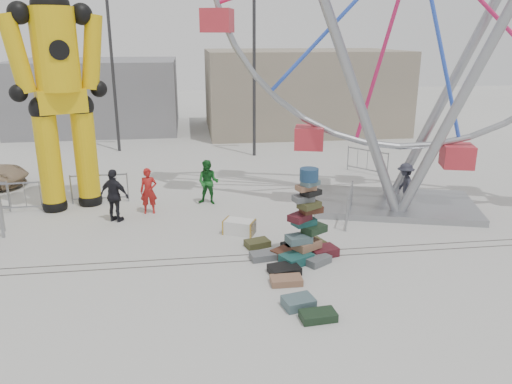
{
  "coord_description": "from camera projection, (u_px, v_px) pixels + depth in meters",
  "views": [
    {
      "loc": [
        -0.31,
        -11.79,
        5.95
      ],
      "look_at": [
        1.67,
        2.66,
        1.32
      ],
      "focal_mm": 35.0,
      "sensor_mm": 36.0,
      "label": 1
    }
  ],
  "objects": [
    {
      "name": "barricade_dummy_b",
      "position": [
        25.0,
        197.0,
        17.33
      ],
      "size": [
        2.0,
        0.21,
        1.1
      ],
      "primitive_type": null,
      "rotation": [
        0.0,
        0.0,
        0.06
      ],
      "color": "gray",
      "rests_on": "ground"
    },
    {
      "name": "building_left",
      "position": [
        98.0,
        95.0,
        32.3
      ],
      "size": [
        10.0,
        8.0,
        4.4
      ],
      "primitive_type": "cube",
      "color": "gray",
      "rests_on": "ground"
    },
    {
      "name": "row_case_1",
      "position": [
        264.0,
        256.0,
        13.79
      ],
      "size": [
        0.83,
        0.57,
        0.19
      ],
      "primitive_type": "cube",
      "rotation": [
        0.0,
        0.0,
        0.16
      ],
      "color": "#5B5F63",
      "rests_on": "ground"
    },
    {
      "name": "track_line_far",
      "position": [
        205.0,
        257.0,
        13.91
      ],
      "size": [
        40.0,
        0.04,
        0.01
      ],
      "primitive_type": "cube",
      "color": "#47443F",
      "rests_on": "ground"
    },
    {
      "name": "lamp_post_left",
      "position": [
        114.0,
        64.0,
        25.28
      ],
      "size": [
        1.41,
        0.25,
        8.0
      ],
      "color": "#2D2D30",
      "rests_on": "ground"
    },
    {
      "name": "barricade_wheel_back",
      "position": [
        367.0,
        161.0,
        22.13
      ],
      "size": [
        1.36,
        1.6,
        1.1
      ],
      "primitive_type": null,
      "rotation": [
        0.0,
        0.0,
        -0.87
      ],
      "color": "gray",
      "rests_on": "ground"
    },
    {
      "name": "lamp_post_right",
      "position": [
        256.0,
        66.0,
        24.29
      ],
      "size": [
        1.41,
        0.25,
        8.0
      ],
      "color": "#2D2D30",
      "rests_on": "ground"
    },
    {
      "name": "building_right",
      "position": [
        301.0,
        90.0,
        32.01
      ],
      "size": [
        12.0,
        8.0,
        5.0
      ],
      "primitive_type": "cube",
      "color": "gray",
      "rests_on": "ground"
    },
    {
      "name": "steamer_trunk",
      "position": [
        239.0,
        227.0,
        15.51
      ],
      "size": [
        1.08,
        0.89,
        0.44
      ],
      "primitive_type": "cube",
      "rotation": [
        0.0,
        0.0,
        -0.44
      ],
      "color": "silver",
      "rests_on": "ground"
    },
    {
      "name": "barricade_wheel_front",
      "position": [
        349.0,
        205.0,
        16.5
      ],
      "size": [
        0.87,
        1.88,
        1.1
      ],
      "primitive_type": null,
      "rotation": [
        0.0,
        0.0,
        1.17
      ],
      "color": "gray",
      "rests_on": "ground"
    },
    {
      "name": "suitcase_tower",
      "position": [
        306.0,
        233.0,
        13.73
      ],
      "size": [
        1.96,
        1.72,
        2.56
      ],
      "rotation": [
        0.0,
        0.0,
        0.43
      ],
      "color": "#1A4E4C",
      "rests_on": "ground"
    },
    {
      "name": "pedestrian_green",
      "position": [
        208.0,
        182.0,
        18.08
      ],
      "size": [
        0.95,
        0.84,
        1.63
      ],
      "primitive_type": "imported",
      "rotation": [
        0.0,
        0.0,
        -0.32
      ],
      "color": "#165A1F",
      "rests_on": "ground"
    },
    {
      "name": "row_case_4",
      "position": [
        298.0,
        302.0,
        11.35
      ],
      "size": [
        0.79,
        0.66,
        0.23
      ],
      "primitive_type": "cube",
      "rotation": [
        0.0,
        0.0,
        0.22
      ],
      "color": "#496369",
      "rests_on": "ground"
    },
    {
      "name": "row_case_5",
      "position": [
        318.0,
        316.0,
        10.85
      ],
      "size": [
        0.81,
        0.51,
        0.19
      ],
      "primitive_type": "cube",
      "rotation": [
        0.0,
        0.0,
        0.09
      ],
      "color": "#1A2F1C",
      "rests_on": "ground"
    },
    {
      "name": "pedestrian_grey",
      "position": [
        405.0,
        186.0,
        17.67
      ],
      "size": [
        0.81,
        1.16,
        1.64
      ],
      "primitive_type": "imported",
      "rotation": [
        0.0,
        0.0,
        -1.78
      ],
      "color": "#272834",
      "rests_on": "ground"
    },
    {
      "name": "pedestrian_black",
      "position": [
        115.0,
        196.0,
        16.34
      ],
      "size": [
        1.13,
        0.86,
        1.78
      ],
      "primitive_type": "imported",
      "rotation": [
        0.0,
        0.0,
        2.67
      ],
      "color": "black",
      "rests_on": "ground"
    },
    {
      "name": "row_case_3",
      "position": [
        286.0,
        280.0,
        12.42
      ],
      "size": [
        0.79,
        0.47,
        0.18
      ],
      "primitive_type": "cube",
      "rotation": [
        0.0,
        0.0,
        -0.0
      ],
      "color": "#906349",
      "rests_on": "ground"
    },
    {
      "name": "ground",
      "position": [
        206.0,
        274.0,
        12.97
      ],
      "size": [
        90.0,
        90.0,
        0.0
      ],
      "primitive_type": "plane",
      "color": "#9E9E99",
      "rests_on": "ground"
    },
    {
      "name": "row_case_0",
      "position": [
        257.0,
        243.0,
        14.6
      ],
      "size": [
        0.8,
        0.65,
        0.2
      ],
      "primitive_type": "cube",
      "rotation": [
        0.0,
        0.0,
        0.3
      ],
      "color": "#3E3F1F",
      "rests_on": "ground"
    },
    {
      "name": "crash_test_dummy",
      "position": [
        59.0,
        84.0,
        16.66
      ],
      "size": [
        3.23,
        1.8,
        8.29
      ],
      "rotation": [
        0.0,
        0.0,
        0.4
      ],
      "color": "black",
      "rests_on": "ground"
    },
    {
      "name": "row_case_2",
      "position": [
        284.0,
        270.0,
        12.95
      ],
      "size": [
        0.88,
        0.73,
        0.21
      ],
      "primitive_type": "cube",
      "rotation": [
        0.0,
        0.0,
        0.2
      ],
      "color": "black",
      "rests_on": "ground"
    },
    {
      "name": "pedestrian_red",
      "position": [
        149.0,
        191.0,
        17.13
      ],
      "size": [
        0.58,
        0.38,
        1.6
      ],
      "primitive_type": "imported",
      "rotation": [
        0.0,
        0.0,
        -0.0
      ],
      "color": "#A41917",
      "rests_on": "ground"
    },
    {
      "name": "track_line_near",
      "position": [
        205.0,
        263.0,
        13.54
      ],
      "size": [
        40.0,
        0.04,
        0.01
      ],
      "primitive_type": "cube",
      "color": "#47443F",
      "rests_on": "ground"
    },
    {
      "name": "barricade_dummy_c",
      "position": [
        100.0,
        188.0,
        18.26
      ],
      "size": [
        2.0,
        0.15,
        1.1
      ],
      "primitive_type": null,
      "rotation": [
        0.0,
        0.0,
        0.03
      ],
      "color": "gray",
      "rests_on": "ground"
    }
  ]
}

